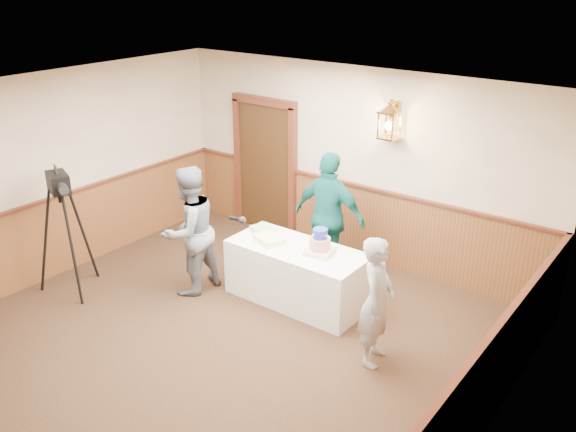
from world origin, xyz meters
name	(u,v)px	position (x,y,z in m)	size (l,w,h in m)	color
ground	(183,366)	(0.00, 0.00, 0.00)	(7.00, 7.00, 0.00)	black
room_shell	(201,224)	(-0.05, 0.45, 1.52)	(6.02, 7.02, 2.81)	tan
display_table	(297,274)	(0.16, 1.90, 0.38)	(1.80, 0.80, 0.75)	white
tiered_cake	(320,244)	(0.48, 1.93, 0.88)	(0.37, 0.37, 0.33)	beige
sheet_cake_yellow	(269,239)	(-0.24, 1.83, 0.79)	(0.38, 0.29, 0.08)	#EBE58C
sheet_cake_green	(263,230)	(-0.48, 2.01, 0.79)	(0.32, 0.25, 0.07)	#A0C68B
interviewer	(189,231)	(-1.12, 1.28, 0.86)	(1.50, 0.88, 1.73)	slate
baker	(377,301)	(1.60, 1.35, 0.74)	(0.54, 0.35, 1.48)	#97989E
assistant_p	(329,217)	(0.12, 2.69, 0.90)	(1.05, 0.44, 1.80)	#125958
tv_camera_rig	(67,240)	(-2.40, 0.31, 0.74)	(0.64, 0.60, 1.65)	black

